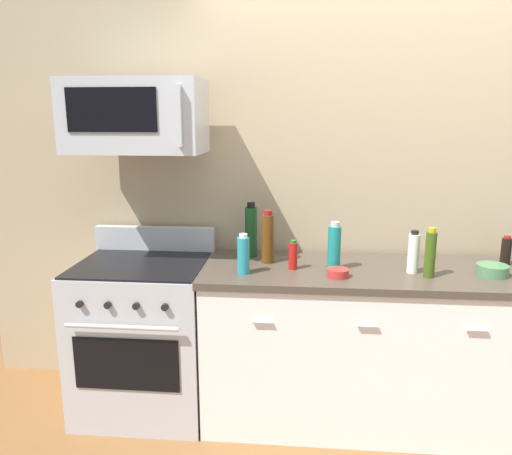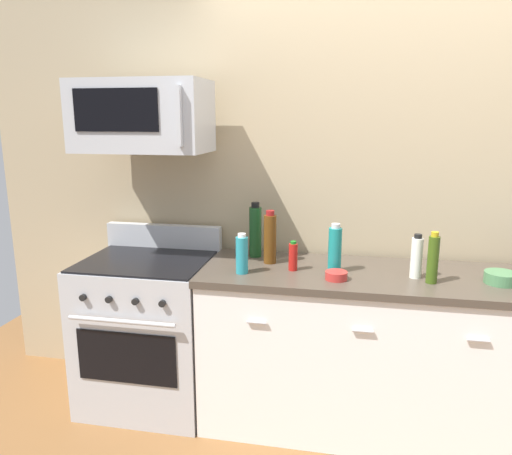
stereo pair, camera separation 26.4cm
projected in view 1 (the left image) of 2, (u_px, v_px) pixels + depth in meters
ground_plane at (399, 418)px, 2.88m from camera, size 6.47×6.47×0.00m
back_wall at (401, 183)px, 2.98m from camera, size 5.39×0.10×2.70m
counter_unit at (405, 347)px, 2.77m from camera, size 2.30×0.66×0.92m
range_oven at (145, 335)px, 2.91m from camera, size 0.76×0.69×1.07m
microwave at (136, 116)px, 2.67m from camera, size 0.74×0.44×0.40m
bottle_soy_sauce_dark at (506, 251)px, 2.75m from camera, size 0.06×0.06×0.17m
bottle_sparkling_teal at (334, 247)px, 2.66m from camera, size 0.07×0.07×0.27m
bottle_dish_soap at (243, 255)px, 2.60m from camera, size 0.07×0.07×0.22m
bottle_wine_green at (251, 231)px, 2.91m from camera, size 0.07×0.07×0.33m
bottle_vinegar_white at (414, 253)px, 2.61m from camera, size 0.06×0.06×0.24m
bottle_wine_amber at (268, 238)px, 2.79m from camera, size 0.07×0.07×0.31m
bottle_hot_sauce_red at (293, 255)px, 2.68m from camera, size 0.05×0.05×0.17m
bottle_olive_oil at (430, 254)px, 2.53m from camera, size 0.06×0.06×0.27m
bowl_green_glaze at (492, 270)px, 2.58m from camera, size 0.16×0.16×0.06m
bowl_red_small at (338, 273)px, 2.56m from camera, size 0.12×0.12×0.04m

